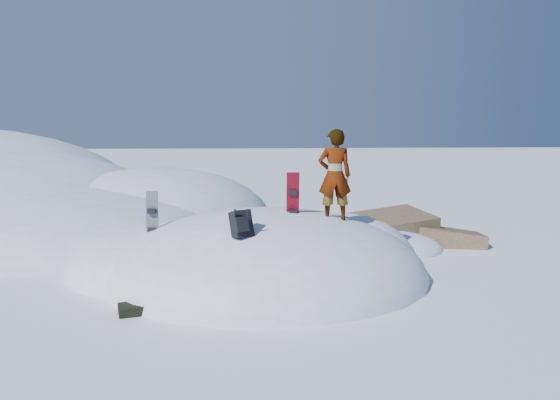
{
  "coord_description": "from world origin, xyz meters",
  "views": [
    {
      "loc": [
        -0.53,
        -11.5,
        3.35
      ],
      "look_at": [
        0.32,
        0.3,
        1.66
      ],
      "focal_mm": 35.0,
      "sensor_mm": 36.0,
      "label": 1
    }
  ],
  "objects": [
    {
      "name": "snowboard_dark",
      "position": [
        -2.42,
        0.05,
        1.24
      ],
      "size": [
        0.27,
        0.19,
        1.37
      ],
      "rotation": [
        0.0,
        0.0,
        -0.09
      ],
      "color": "black",
      "rests_on": "snow_mound"
    },
    {
      "name": "ground",
      "position": [
        0.0,
        0.0,
        0.0
      ],
      "size": [
        120.0,
        120.0,
        0.0
      ],
      "primitive_type": "plane",
      "color": "white",
      "rests_on": "ground"
    },
    {
      "name": "person",
      "position": [
        1.43,
        -0.25,
        2.25
      ],
      "size": [
        0.71,
        0.47,
        1.93
      ],
      "primitive_type": "imported",
      "rotation": [
        0.0,
        0.0,
        3.13
      ],
      "color": "slate",
      "rests_on": "snow_mound"
    },
    {
      "name": "snowboard_red",
      "position": [
        0.55,
        -0.24,
        1.64
      ],
      "size": [
        0.27,
        0.23,
        1.42
      ],
      "rotation": [
        0.0,
        0.0,
        -0.03
      ],
      "color": "#B1091E",
      "rests_on": "snow_mound"
    },
    {
      "name": "rock_outcrop",
      "position": [
        3.72,
        3.01,
        0.01
      ],
      "size": [
        4.68,
        4.41,
        1.68
      ],
      "color": "brown",
      "rests_on": "ground"
    },
    {
      "name": "backpack",
      "position": [
        -0.53,
        -1.54,
        1.48
      ],
      "size": [
        0.5,
        0.55,
        0.6
      ],
      "rotation": [
        0.0,
        0.0,
        0.5
      ],
      "color": "black",
      "rests_on": "snow_mound"
    },
    {
      "name": "snow_mound",
      "position": [
        -0.17,
        0.24,
        0.0
      ],
      "size": [
        8.0,
        6.0,
        3.0
      ],
      "color": "white",
      "rests_on": "ground"
    },
    {
      "name": "gear_pile",
      "position": [
        -2.36,
        -2.05,
        0.1
      ],
      "size": [
        0.8,
        0.62,
        0.21
      ],
      "rotation": [
        0.0,
        0.0,
        0.27
      ],
      "color": "black",
      "rests_on": "ground"
    }
  ]
}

